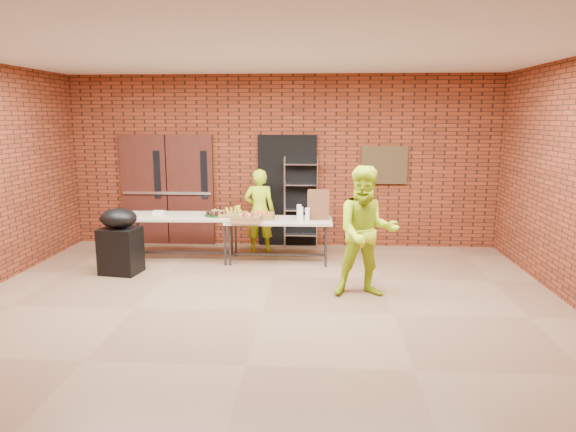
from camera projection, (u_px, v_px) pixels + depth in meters
The scene contains 19 objects.
room at pixel (261, 186), 6.20m from camera, with size 8.08×7.08×3.28m.
double_doors at pixel (168, 190), 9.81m from camera, with size 1.78×0.12×2.10m.
dark_doorway at pixel (287, 191), 9.69m from camera, with size 1.10×0.06×2.10m, color black.
bronze_plaque at pixel (384, 165), 9.47m from camera, with size 0.85×0.04×0.70m, color #41301A.
wire_rack at pixel (301, 202), 9.57m from camera, with size 0.63×0.21×1.71m, color #B6B5BC, non-canonical shape.
table_left at pixel (179, 219), 8.75m from camera, with size 1.93×0.86×0.78m.
table_right at pixel (279, 223), 8.64m from camera, with size 1.79×0.77×0.73m.
basket_bananas at pixel (233, 216), 8.64m from camera, with size 0.45×0.35×0.14m.
basket_oranges at pixel (262, 216), 8.66m from camera, with size 0.40×0.31×0.12m.
basket_apples at pixel (247, 218), 8.41m from camera, with size 0.48×0.37×0.15m.
muffin_tray at pixel (216, 213), 8.67m from camera, with size 0.40×0.40×0.10m.
napkin_box at pixel (159, 213), 8.79m from camera, with size 0.19×0.13×0.06m, color white.
coffee_dispenser at pixel (318, 204), 8.67m from camera, with size 0.36×0.32×0.48m, color brown.
cup_stack_front at pixel (301, 214), 8.46m from camera, with size 0.08×0.08×0.23m, color white.
cup_stack_mid at pixel (307, 215), 8.44m from camera, with size 0.07×0.07×0.22m, color white.
cup_stack_back at pixel (299, 212), 8.65m from camera, with size 0.08×0.08×0.24m, color white.
covered_grill at pixel (120, 241), 8.01m from camera, with size 0.64×0.56×1.04m.
volunteer_woman at pixel (259, 211), 9.27m from camera, with size 0.55×0.36×1.52m, color #ADD017.
volunteer_man at pixel (366, 232), 6.93m from camera, with size 0.87×0.68×1.79m, color #ADD017.
Camera 1 is at (0.71, -6.12, 2.43)m, focal length 32.00 mm.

